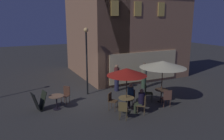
% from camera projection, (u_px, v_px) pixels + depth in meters
% --- Properties ---
extents(ground_plane, '(60.00, 60.00, 0.00)m').
position_uv_depth(ground_plane, '(93.00, 98.00, 12.92)').
color(ground_plane, '#363532').
extents(cafe_building, '(8.01, 7.68, 7.25)m').
position_uv_depth(cafe_building, '(117.00, 32.00, 16.94)').
color(cafe_building, '#A37354').
rests_on(cafe_building, ground).
extents(street_lamp_near_corner, '(0.28, 0.28, 4.09)m').
position_uv_depth(street_lamp_near_corner, '(87.00, 52.00, 13.06)').
color(street_lamp_near_corner, black).
rests_on(street_lamp_near_corner, ground).
extents(menu_sandwich_board, '(0.77, 0.69, 0.97)m').
position_uv_depth(menu_sandwich_board, '(39.00, 101.00, 11.11)').
color(menu_sandwich_board, black).
rests_on(menu_sandwich_board, ground).
extents(cafe_table_0, '(0.74, 0.74, 0.72)m').
position_uv_depth(cafe_table_0, '(161.00, 93.00, 12.30)').
color(cafe_table_0, black).
rests_on(cafe_table_0, ground).
extents(cafe_table_1, '(0.79, 0.79, 0.78)m').
position_uv_depth(cafe_table_1, '(126.00, 101.00, 10.85)').
color(cafe_table_1, black).
rests_on(cafe_table_1, ground).
extents(cafe_table_2, '(0.77, 0.77, 0.73)m').
position_uv_depth(cafe_table_2, '(57.00, 99.00, 11.25)').
color(cafe_table_2, black).
rests_on(cafe_table_2, ground).
extents(patio_umbrella_0, '(2.55, 2.55, 2.35)m').
position_uv_depth(patio_umbrella_0, '(163.00, 64.00, 11.94)').
color(patio_umbrella_0, black).
rests_on(patio_umbrella_0, ground).
extents(patio_umbrella_1, '(1.96, 1.96, 2.27)m').
position_uv_depth(patio_umbrella_1, '(127.00, 72.00, 10.52)').
color(patio_umbrella_1, black).
rests_on(patio_umbrella_1, ground).
extents(cafe_chair_0, '(0.57, 0.57, 0.99)m').
position_uv_depth(cafe_chair_0, '(147.00, 91.00, 12.32)').
color(cafe_chair_0, black).
rests_on(cafe_chair_0, ground).
extents(cafe_chair_1, '(0.55, 0.55, 0.94)m').
position_uv_depth(cafe_chair_1, '(167.00, 97.00, 11.52)').
color(cafe_chair_1, brown).
rests_on(cafe_chair_1, ground).
extents(cafe_chair_2, '(0.58, 0.58, 0.90)m').
position_uv_depth(cafe_chair_2, '(123.00, 109.00, 10.03)').
color(cafe_chair_2, brown).
rests_on(cafe_chair_2, ground).
extents(cafe_chair_3, '(0.59, 0.59, 0.96)m').
position_uv_depth(cafe_chair_3, '(143.00, 103.00, 10.65)').
color(cafe_chair_3, brown).
rests_on(cafe_chair_3, ground).
extents(cafe_chair_4, '(0.56, 0.56, 0.91)m').
position_uv_depth(cafe_chair_4, '(131.00, 96.00, 11.67)').
color(cafe_chair_4, '#523227').
rests_on(cafe_chair_4, ground).
extents(cafe_chair_5, '(0.58, 0.58, 0.90)m').
position_uv_depth(cafe_chair_5, '(112.00, 100.00, 11.16)').
color(cafe_chair_5, brown).
rests_on(cafe_chair_5, ground).
extents(cafe_chair_6, '(0.56, 0.56, 0.97)m').
position_uv_depth(cafe_chair_6, '(66.00, 93.00, 12.03)').
color(cafe_chair_6, brown).
rests_on(cafe_chair_6, ground).
extents(patron_seated_0, '(0.50, 0.49, 1.28)m').
position_uv_depth(patron_seated_0, '(140.00, 100.00, 10.66)').
color(patron_seated_0, '#37412A').
rests_on(patron_seated_0, ground).
extents(patron_seated_1, '(0.50, 0.49, 1.27)m').
position_uv_depth(patron_seated_1, '(130.00, 94.00, 11.50)').
color(patron_seated_1, black).
rests_on(patron_seated_1, ground).
extents(patron_standing_2, '(0.34, 0.34, 1.75)m').
position_uv_depth(patron_standing_2, '(117.00, 78.00, 14.09)').
color(patron_standing_2, '#272744').
rests_on(patron_standing_2, ground).
extents(patron_standing_3, '(0.37, 0.37, 1.74)m').
position_uv_depth(patron_standing_3, '(144.00, 75.00, 14.72)').
color(patron_standing_3, '#334935').
rests_on(patron_standing_3, ground).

